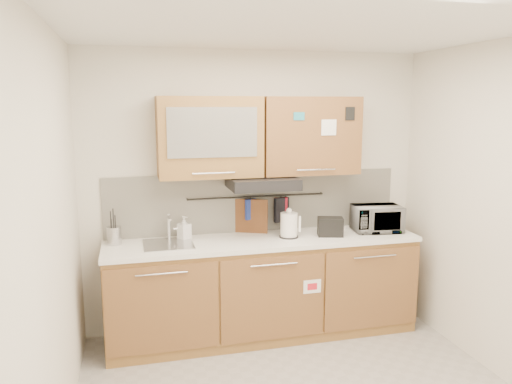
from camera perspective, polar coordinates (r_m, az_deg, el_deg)
ceiling at (r=3.25m, az=6.81°, el=18.58°), size 3.20×3.20×0.00m
wall_back at (r=4.71m, az=-0.05°, el=0.07°), size 3.20×0.00×3.20m
wall_left at (r=3.14m, az=-22.28°, el=-5.72°), size 0.00×3.00×3.00m
base_cabinet at (r=4.67m, az=0.89°, el=-11.45°), size 2.80×0.64×0.88m
countertop at (r=4.51m, az=0.92°, el=-5.60°), size 2.82×0.62×0.04m
backsplash at (r=4.72m, az=-0.02°, el=-1.15°), size 2.80×0.02×0.56m
upper_cabinets at (r=4.48m, az=0.44°, el=6.39°), size 1.82×0.37×0.70m
range_hood at (r=4.46m, az=0.74°, el=1.06°), size 0.60×0.46×0.10m
sink at (r=4.38m, az=-9.97°, el=-5.88°), size 0.42×0.40×0.26m
utensil_rail at (r=4.67m, az=0.10°, el=-0.51°), size 1.30×0.02×0.02m
utensil_crock at (r=4.48m, az=-15.91°, el=-4.77°), size 0.16×0.16×0.31m
kettle at (r=4.54m, az=3.80°, el=-3.85°), size 0.20×0.19×0.27m
toaster at (r=4.63m, az=8.49°, el=-3.92°), size 0.25×0.19×0.17m
microwave at (r=4.88m, az=13.64°, el=-2.96°), size 0.48×0.35×0.25m
soap_bottle at (r=4.50m, az=-8.21°, el=-4.07°), size 0.13×0.13×0.21m
cutting_board at (r=4.69m, az=-0.78°, el=-3.40°), size 0.33×0.17×0.43m
oven_mitt at (r=4.67m, az=-0.60°, el=-1.98°), size 0.12×0.07×0.19m
dark_pouch at (r=4.75m, az=2.92°, el=-2.05°), size 0.16×0.08×0.23m
pot_holder at (r=4.74m, az=2.87°, el=-1.56°), size 0.12×0.03×0.15m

